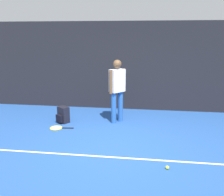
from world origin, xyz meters
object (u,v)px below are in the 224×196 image
at_px(tennis_player, 117,87).
at_px(tennis_ball_near_player, 167,167).
at_px(backpack, 63,115).
at_px(tennis_racket, 57,128).

bearing_deg(tennis_player, tennis_ball_near_player, 68.59).
bearing_deg(backpack, tennis_player, 45.08).
height_order(tennis_player, tennis_ball_near_player, tennis_player).
distance_m(backpack, tennis_ball_near_player, 3.38).
height_order(tennis_player, tennis_racket, tennis_player).
xyz_separation_m(backpack, tennis_ball_near_player, (2.63, -2.11, -0.18)).
relative_size(tennis_player, tennis_racket, 2.71).
bearing_deg(tennis_ball_near_player, tennis_racket, 147.98).
bearing_deg(tennis_player, tennis_racket, -21.91).
height_order(tennis_player, backpack, tennis_player).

